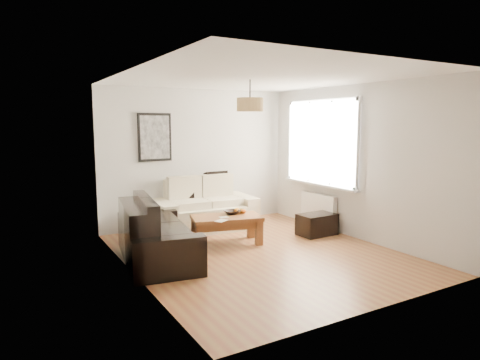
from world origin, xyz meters
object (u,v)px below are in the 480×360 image
coffee_table (226,230)px  sofa_leather (157,231)px  ottoman (317,224)px  loveseat_cream (204,205)px

coffee_table → sofa_leather: bearing=-169.6°
coffee_table → ottoman: (1.63, -0.33, -0.04)m
sofa_leather → ottoman: size_ratio=2.92×
loveseat_cream → sofa_leather: size_ratio=0.96×
loveseat_cream → ottoman: (1.53, -1.38, -0.27)m
sofa_leather → coffee_table: 1.29m
loveseat_cream → ottoman: 2.08m
loveseat_cream → coffee_table: loveseat_cream is taller
loveseat_cream → sofa_leather: bearing=-133.1°
ottoman → coffee_table: bearing=168.5°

